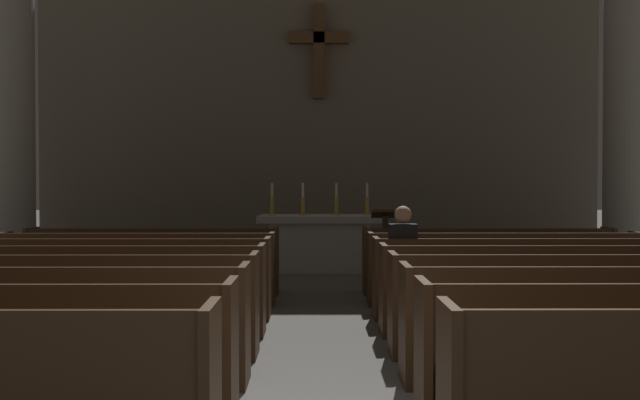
# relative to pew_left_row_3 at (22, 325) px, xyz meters

# --- Properties ---
(pew_left_row_3) EXTENTS (3.54, 0.50, 0.95)m
(pew_left_row_3) POSITION_rel_pew_left_row_3_xyz_m (0.00, 0.00, 0.00)
(pew_left_row_3) COLOR #422B19
(pew_left_row_3) RESTS_ON ground
(pew_left_row_4) EXTENTS (3.54, 0.50, 0.95)m
(pew_left_row_4) POSITION_rel_pew_left_row_3_xyz_m (0.00, 0.97, 0.00)
(pew_left_row_4) COLOR #422B19
(pew_left_row_4) RESTS_ON ground
(pew_left_row_5) EXTENTS (3.54, 0.50, 0.95)m
(pew_left_row_5) POSITION_rel_pew_left_row_3_xyz_m (0.00, 1.94, 0.00)
(pew_left_row_5) COLOR #422B19
(pew_left_row_5) RESTS_ON ground
(pew_left_row_6) EXTENTS (3.54, 0.50, 0.95)m
(pew_left_row_6) POSITION_rel_pew_left_row_3_xyz_m (0.00, 2.91, 0.00)
(pew_left_row_6) COLOR #422B19
(pew_left_row_6) RESTS_ON ground
(pew_left_row_7) EXTENTS (3.54, 0.50, 0.95)m
(pew_left_row_7) POSITION_rel_pew_left_row_3_xyz_m (0.00, 3.89, 0.00)
(pew_left_row_7) COLOR #422B19
(pew_left_row_7) RESTS_ON ground
(pew_left_row_8) EXTENTS (3.54, 0.50, 0.95)m
(pew_left_row_8) POSITION_rel_pew_left_row_3_xyz_m (0.00, 4.86, 0.00)
(pew_left_row_8) COLOR #422B19
(pew_left_row_8) RESTS_ON ground
(pew_right_row_3) EXTENTS (3.54, 0.50, 0.95)m
(pew_right_row_3) POSITION_rel_pew_left_row_3_xyz_m (4.75, 0.00, 0.00)
(pew_right_row_3) COLOR #422B19
(pew_right_row_3) RESTS_ON ground
(pew_right_row_4) EXTENTS (3.54, 0.50, 0.95)m
(pew_right_row_4) POSITION_rel_pew_left_row_3_xyz_m (4.75, 0.97, 0.00)
(pew_right_row_4) COLOR #422B19
(pew_right_row_4) RESTS_ON ground
(pew_right_row_5) EXTENTS (3.54, 0.50, 0.95)m
(pew_right_row_5) POSITION_rel_pew_left_row_3_xyz_m (4.75, 1.94, 0.00)
(pew_right_row_5) COLOR #422B19
(pew_right_row_5) RESTS_ON ground
(pew_right_row_6) EXTENTS (3.54, 0.50, 0.95)m
(pew_right_row_6) POSITION_rel_pew_left_row_3_xyz_m (4.75, 2.91, 0.00)
(pew_right_row_6) COLOR #422B19
(pew_right_row_6) RESTS_ON ground
(pew_right_row_7) EXTENTS (3.54, 0.50, 0.95)m
(pew_right_row_7) POSITION_rel_pew_left_row_3_xyz_m (4.75, 3.89, 0.00)
(pew_right_row_7) COLOR #422B19
(pew_right_row_7) RESTS_ON ground
(pew_right_row_8) EXTENTS (3.54, 0.50, 0.95)m
(pew_right_row_8) POSITION_rel_pew_left_row_3_xyz_m (4.75, 4.86, 0.00)
(pew_right_row_8) COLOR #422B19
(pew_right_row_8) RESTS_ON ground
(column_left_second) EXTENTS (1.11, 1.11, 6.90)m
(column_left_second) POSITION_rel_pew_left_row_3_xyz_m (-2.86, 7.07, 2.89)
(column_left_second) COLOR #9E998E
(column_left_second) RESTS_ON ground
(column_right_second) EXTENTS (1.11, 1.11, 6.90)m
(column_right_second) POSITION_rel_pew_left_row_3_xyz_m (7.60, 7.07, 2.89)
(column_right_second) COLOR #9E998E
(column_right_second) RESTS_ON ground
(altar) EXTENTS (2.20, 0.90, 1.01)m
(altar) POSITION_rel_pew_left_row_3_xyz_m (2.37, 7.66, 0.06)
(altar) COLOR #BCB7AD
(altar) RESTS_ON ground
(candlestick_outer_left) EXTENTS (0.16, 0.16, 0.57)m
(candlestick_outer_left) POSITION_rel_pew_left_row_3_xyz_m (1.52, 7.66, 0.71)
(candlestick_outer_left) COLOR #B79338
(candlestick_outer_left) RESTS_ON altar
(candlestick_inner_left) EXTENTS (0.16, 0.16, 0.57)m
(candlestick_inner_left) POSITION_rel_pew_left_row_3_xyz_m (2.07, 7.66, 0.71)
(candlestick_inner_left) COLOR #B79338
(candlestick_inner_left) RESTS_ON altar
(candlestick_inner_right) EXTENTS (0.16, 0.16, 0.57)m
(candlestick_inner_right) POSITION_rel_pew_left_row_3_xyz_m (2.67, 7.66, 0.71)
(candlestick_inner_right) COLOR #B79338
(candlestick_inner_right) RESTS_ON altar
(candlestick_outer_right) EXTENTS (0.16, 0.16, 0.57)m
(candlestick_outer_right) POSITION_rel_pew_left_row_3_xyz_m (3.22, 7.66, 0.71)
(candlestick_outer_right) COLOR #B79338
(candlestick_outer_right) RESTS_ON altar
(apse_with_cross) EXTENTS (11.64, 0.48, 7.78)m
(apse_with_cross) POSITION_rel_pew_left_row_3_xyz_m (2.37, 10.05, 3.42)
(apse_with_cross) COLOR #706656
(apse_with_cross) RESTS_ON ground
(lectern) EXTENTS (0.44, 0.36, 1.15)m
(lectern) POSITION_rel_pew_left_row_3_xyz_m (3.44, 6.46, 0.07)
(lectern) COLOR #422B19
(lectern) RESTS_ON ground
(lone_worshipper) EXTENTS (0.32, 0.43, 1.32)m
(lone_worshipper) POSITION_rel_pew_left_row_3_xyz_m (3.32, 2.95, 0.22)
(lone_worshipper) COLOR #26262B
(lone_worshipper) RESTS_ON ground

